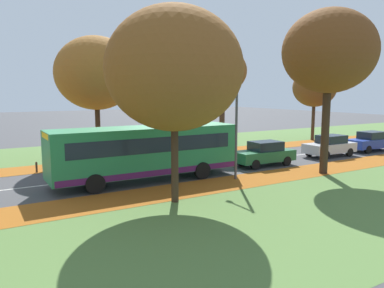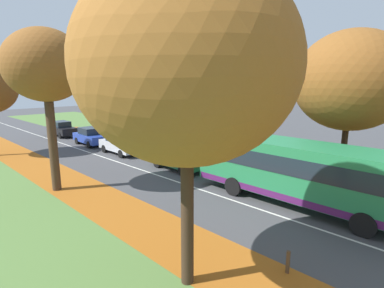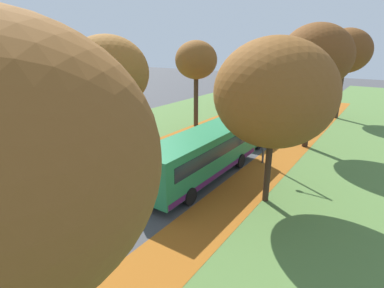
# 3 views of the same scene
# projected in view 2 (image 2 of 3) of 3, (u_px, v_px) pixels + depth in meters

# --- Properties ---
(leaf_litter_left) EXTENTS (2.80, 60.00, 0.00)m
(leaf_litter_left) POSITION_uv_depth(u_px,v_px,m) (159.00, 231.00, 11.76)
(leaf_litter_left) COLOR #9E5619
(leaf_litter_left) RESTS_ON grass_verge_left
(grass_verge_right) EXTENTS (12.00, 90.00, 0.01)m
(grass_verge_right) POSITION_uv_depth(u_px,v_px,m) (239.00, 151.00, 25.53)
(grass_verge_right) COLOR #517538
(grass_verge_right) RESTS_ON ground
(leaf_litter_right) EXTENTS (2.80, 60.00, 0.00)m
(leaf_litter_right) POSITION_uv_depth(u_px,v_px,m) (276.00, 179.00, 18.20)
(leaf_litter_right) COLOR #9E5619
(leaf_litter_right) RESTS_ON grass_verge_right
(road_centre_line) EXTENTS (0.12, 80.00, 0.01)m
(road_centre_line) POSITION_uv_depth(u_px,v_px,m) (155.00, 174.00, 19.09)
(road_centre_line) COLOR silver
(road_centre_line) RESTS_ON ground
(tree_left_near) EXTENTS (5.72, 5.72, 8.74)m
(tree_left_near) POSITION_uv_depth(u_px,v_px,m) (187.00, 66.00, 7.56)
(tree_left_near) COLOR #382619
(tree_left_near) RESTS_ON ground
(tree_left_mid) EXTENTS (4.06, 4.06, 8.43)m
(tree_left_mid) POSITION_uv_depth(u_px,v_px,m) (45.00, 67.00, 15.02)
(tree_left_mid) COLOR #422D1E
(tree_left_mid) RESTS_ON ground
(tree_right_near) EXTENTS (5.92, 5.92, 8.50)m
(tree_right_near) POSITION_uv_depth(u_px,v_px,m) (351.00, 81.00, 15.92)
(tree_right_near) COLOR #382619
(tree_right_near) RESTS_ON ground
(tree_right_mid) EXTENTS (5.37, 5.37, 9.61)m
(tree_right_mid) POSITION_uv_depth(u_px,v_px,m) (200.00, 63.00, 22.39)
(tree_right_mid) COLOR #382619
(tree_right_mid) RESTS_ON ground
(tree_right_far) EXTENTS (5.20, 5.20, 9.69)m
(tree_right_far) POSITION_uv_depth(u_px,v_px,m) (115.00, 67.00, 30.98)
(tree_right_far) COLOR #422D1E
(tree_right_far) RESTS_ON ground
(bollard_fifth) EXTENTS (0.12, 0.12, 0.73)m
(bollard_fifth) POSITION_uv_depth(u_px,v_px,m) (288.00, 262.00, 9.12)
(bollard_fifth) COLOR #4C3823
(bollard_fifth) RESTS_ON ground
(streetlamp_right) EXTENTS (1.89, 0.28, 6.00)m
(streetlamp_right) POSITION_uv_depth(u_px,v_px,m) (244.00, 116.00, 18.05)
(streetlamp_right) COLOR #47474C
(streetlamp_right) RESTS_ON ground
(bus) EXTENTS (2.70, 10.41, 2.98)m
(bus) POSITION_uv_depth(u_px,v_px,m) (299.00, 170.00, 14.08)
(bus) COLOR #237A47
(bus) RESTS_ON ground
(car_green_lead) EXTENTS (1.91, 4.26, 1.62)m
(car_green_lead) POSITION_uv_depth(u_px,v_px,m) (178.00, 157.00, 20.10)
(car_green_lead) COLOR #1E6038
(car_green_lead) RESTS_ON ground
(car_silver_following) EXTENTS (1.83, 4.23, 1.62)m
(car_silver_following) POSITION_uv_depth(u_px,v_px,m) (120.00, 144.00, 24.59)
(car_silver_following) COLOR #B7BABF
(car_silver_following) RESTS_ON ground
(car_blue_third_in_line) EXTENTS (1.91, 4.26, 1.62)m
(car_blue_third_in_line) POSITION_uv_depth(u_px,v_px,m) (90.00, 136.00, 28.03)
(car_blue_third_in_line) COLOR #233D9E
(car_blue_third_in_line) RESTS_ON ground
(car_black_fourth_in_line) EXTENTS (1.82, 4.22, 1.62)m
(car_black_fourth_in_line) POSITION_uv_depth(u_px,v_px,m) (62.00, 129.00, 32.68)
(car_black_fourth_in_line) COLOR black
(car_black_fourth_in_line) RESTS_ON ground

